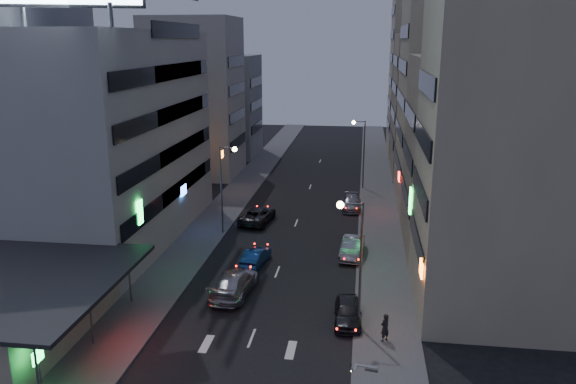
% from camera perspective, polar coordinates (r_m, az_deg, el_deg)
% --- Properties ---
extents(ground, '(180.00, 180.00, 0.00)m').
position_cam_1_polar(ground, '(31.35, -5.23, -18.18)').
color(ground, black).
rests_on(ground, ground).
extents(sidewalk_left, '(4.00, 120.00, 0.12)m').
position_cam_1_polar(sidewalk_left, '(59.75, -6.33, -1.56)').
color(sidewalk_left, '#4C4C4F').
rests_on(sidewalk_left, ground).
extents(sidewalk_right, '(4.00, 120.00, 0.12)m').
position_cam_1_polar(sidewalk_right, '(58.07, 9.19, -2.17)').
color(sidewalk_right, '#4C4C4F').
rests_on(sidewalk_right, ground).
extents(food_court, '(11.00, 13.00, 3.88)m').
position_cam_1_polar(food_court, '(37.28, -26.27, -10.59)').
color(food_court, tan).
rests_on(food_court, ground).
extents(white_building, '(14.00, 24.00, 18.00)m').
position_cam_1_polar(white_building, '(51.68, -19.12, 5.23)').
color(white_building, '#A1A19D').
rests_on(white_building, ground).
extents(grey_tower, '(10.00, 14.00, 34.00)m').
position_cam_1_polar(grey_tower, '(58.17, -26.64, 13.45)').
color(grey_tower, gray).
rests_on(grey_tower, ground).
extents(shophouse_near, '(10.00, 11.00, 20.00)m').
position_cam_1_polar(shophouse_near, '(37.70, 21.12, 3.15)').
color(shophouse_near, tan).
rests_on(shophouse_near, ground).
extents(shophouse_mid, '(11.00, 12.00, 16.00)m').
position_cam_1_polar(shophouse_mid, '(49.21, 18.54, 3.63)').
color(shophouse_mid, gray).
rests_on(shophouse_mid, ground).
extents(shophouse_far, '(10.00, 14.00, 22.00)m').
position_cam_1_polar(shophouse_far, '(61.39, 16.15, 8.82)').
color(shophouse_far, tan).
rests_on(shophouse_far, ground).
extents(far_left_a, '(11.00, 10.00, 20.00)m').
position_cam_1_polar(far_left_a, '(74.06, -9.45, 9.43)').
color(far_left_a, '#A1A19D').
rests_on(far_left_a, ground).
extents(far_left_b, '(12.00, 10.00, 15.00)m').
position_cam_1_polar(far_left_b, '(86.89, -7.18, 8.68)').
color(far_left_b, gray).
rests_on(far_left_b, ground).
extents(far_right_a, '(11.00, 12.00, 18.00)m').
position_cam_1_polar(far_right_a, '(76.45, 14.87, 8.55)').
color(far_right_a, gray).
rests_on(far_right_a, ground).
extents(far_right_b, '(12.00, 12.00, 24.00)m').
position_cam_1_polar(far_right_b, '(90.13, 14.28, 11.45)').
color(far_right_b, tan).
rests_on(far_right_b, ground).
extents(street_lamp_right_near, '(1.60, 0.44, 8.02)m').
position_cam_1_polar(street_lamp_right_near, '(33.61, 6.77, -5.55)').
color(street_lamp_right_near, '#595B60').
rests_on(street_lamp_right_near, sidewalk_right).
extents(street_lamp_left, '(1.60, 0.44, 8.02)m').
position_cam_1_polar(street_lamp_left, '(50.38, -6.37, 1.51)').
color(street_lamp_left, '#595B60').
rests_on(street_lamp_left, sidewalk_left).
extents(street_lamp_right_far, '(1.60, 0.44, 8.02)m').
position_cam_1_polar(street_lamp_right_far, '(66.51, 7.40, 4.83)').
color(street_lamp_right_far, '#595B60').
rests_on(street_lamp_right_far, sidewalk_right).
extents(parked_car_right_near, '(1.86, 4.25, 1.42)m').
position_cam_1_polar(parked_car_right_near, '(36.19, 6.07, -12.02)').
color(parked_car_right_near, '#242429').
rests_on(parked_car_right_near, ground).
extents(parked_car_right_mid, '(2.10, 4.85, 1.55)m').
position_cam_1_polar(parked_car_right_mid, '(46.41, 6.54, -5.64)').
color(parked_car_right_mid, '#919398').
rests_on(parked_car_right_mid, ground).
extents(parked_car_left, '(3.21, 5.84, 1.55)m').
position_cam_1_polar(parked_car_left, '(54.60, -3.13, -2.33)').
color(parked_car_left, '#29292E').
rests_on(parked_car_left, ground).
extents(parked_car_right_far, '(2.07, 4.81, 1.38)m').
position_cam_1_polar(parked_car_right_far, '(59.14, 6.48, -1.11)').
color(parked_car_right_far, gray).
rests_on(parked_car_right_far, ground).
extents(road_car_blue, '(1.93, 4.15, 1.32)m').
position_cam_1_polar(road_car_blue, '(44.70, -3.29, -6.56)').
color(road_car_blue, navy).
rests_on(road_car_blue, ground).
extents(road_car_silver, '(2.89, 6.03, 1.69)m').
position_cam_1_polar(road_car_silver, '(39.76, -5.47, -9.18)').
color(road_car_silver, '#9FA0A7').
rests_on(road_car_silver, ground).
extents(person, '(0.74, 0.73, 1.72)m').
position_cam_1_polar(person, '(34.15, 9.81, -13.42)').
color(person, black).
rests_on(person, sidewalk_right).
extents(scooter_black_b, '(0.83, 1.75, 1.03)m').
position_cam_1_polar(scooter_black_b, '(30.41, 8.86, -18.04)').
color(scooter_black_b, black).
rests_on(scooter_black_b, sidewalk_right).
extents(scooter_silver_b, '(0.96, 1.98, 1.16)m').
position_cam_1_polar(scooter_silver_b, '(31.79, 9.24, -16.31)').
color(scooter_silver_b, '#929499').
rests_on(scooter_silver_b, sidewalk_right).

